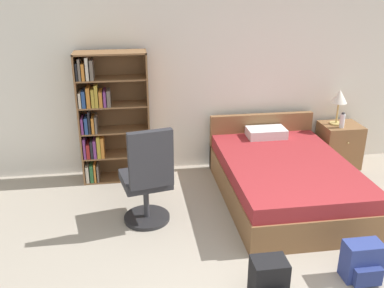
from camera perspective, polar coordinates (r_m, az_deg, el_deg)
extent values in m
cube|color=white|center=(5.70, 4.24, 9.52)|extent=(9.00, 0.06, 2.60)
cube|color=brown|center=(5.46, -14.72, 3.14)|extent=(0.02, 0.33, 1.65)
cube|color=brown|center=(5.43, -5.87, 3.64)|extent=(0.02, 0.33, 1.65)
cube|color=brown|center=(5.58, -10.28, 3.91)|extent=(0.86, 0.01, 1.65)
cube|color=brown|center=(5.73, -9.77, -4.35)|extent=(0.82, 0.32, 0.02)
cube|color=beige|center=(5.68, -13.70, -3.59)|extent=(0.04, 0.25, 0.22)
cube|color=#2D6638|center=(5.67, -13.17, -3.52)|extent=(0.04, 0.25, 0.23)
cube|color=orange|center=(5.65, -12.77, -3.52)|extent=(0.02, 0.21, 0.24)
cube|color=#665B51|center=(5.66, -12.39, -3.53)|extent=(0.02, 0.25, 0.22)
cube|color=brown|center=(5.60, -9.98, -1.31)|extent=(0.82, 0.32, 0.02)
cube|color=#7A387F|center=(5.55, -14.06, -0.29)|extent=(0.03, 0.27, 0.26)
cube|color=maroon|center=(5.56, -13.60, -0.62)|extent=(0.04, 0.27, 0.19)
cube|color=black|center=(5.54, -13.17, -0.39)|extent=(0.03, 0.26, 0.23)
cube|color=#7A387F|center=(5.51, -12.79, -0.48)|extent=(0.04, 0.20, 0.23)
cube|color=gold|center=(5.50, -12.30, -0.21)|extent=(0.04, 0.21, 0.28)
cube|color=orange|center=(5.49, -11.82, -0.29)|extent=(0.04, 0.19, 0.26)
cube|color=brown|center=(5.48, -10.20, 1.87)|extent=(0.82, 0.32, 0.02)
cube|color=#7A387F|center=(5.44, -14.36, 2.58)|extent=(0.03, 0.24, 0.20)
cube|color=navy|center=(5.42, -13.87, 2.59)|extent=(0.04, 0.22, 0.20)
cube|color=black|center=(5.40, -13.50, 2.99)|extent=(0.02, 0.21, 0.28)
cube|color=orange|center=(5.42, -13.04, 2.64)|extent=(0.03, 0.22, 0.20)
cube|color=#665B51|center=(5.42, -12.65, 2.73)|extent=(0.02, 0.24, 0.21)
cube|color=brown|center=(5.38, -10.43, 5.17)|extent=(0.82, 0.32, 0.02)
cube|color=beige|center=(5.33, -14.68, 5.82)|extent=(0.03, 0.22, 0.18)
cube|color=navy|center=(5.34, -14.19, 5.99)|extent=(0.04, 0.25, 0.20)
cube|color=orange|center=(5.31, -13.63, 6.18)|extent=(0.04, 0.21, 0.24)
cube|color=gold|center=(5.32, -13.05, 6.14)|extent=(0.04, 0.23, 0.22)
cube|color=gold|center=(5.31, -12.61, 6.39)|extent=(0.04, 0.22, 0.27)
cube|color=orange|center=(5.30, -12.05, 6.00)|extent=(0.04, 0.21, 0.19)
cube|color=#7A387F|center=(5.33, -11.53, 6.11)|extent=(0.03, 0.26, 0.19)
cube|color=#665B51|center=(5.29, -11.03, 6.10)|extent=(0.04, 0.20, 0.20)
cube|color=brown|center=(5.29, -10.68, 8.59)|extent=(0.82, 0.32, 0.02)
cube|color=black|center=(5.24, -15.08, 9.36)|extent=(0.02, 0.20, 0.21)
cube|color=#665B51|center=(5.24, -14.75, 9.67)|extent=(0.03, 0.21, 0.25)
cube|color=orange|center=(5.25, -14.29, 9.40)|extent=(0.03, 0.22, 0.20)
cube|color=beige|center=(5.23, -13.80, 9.79)|extent=(0.03, 0.20, 0.27)
cube|color=#665B51|center=(5.23, -13.22, 9.66)|extent=(0.04, 0.21, 0.23)
cube|color=brown|center=(5.24, -10.91, 11.89)|extent=(0.86, 0.33, 0.02)
cube|color=brown|center=(5.17, 12.25, -5.63)|extent=(1.41, 2.08, 0.33)
cube|color=maroon|center=(5.06, 12.47, -3.10)|extent=(1.38, 2.04, 0.17)
cube|color=brown|center=(5.94, 9.14, 0.51)|extent=(1.41, 0.08, 0.75)
cube|color=white|center=(5.69, 9.86, 1.50)|extent=(0.50, 0.30, 0.12)
cylinder|color=#232326|center=(4.77, -6.02, -9.72)|extent=(0.50, 0.50, 0.04)
cylinder|color=#333338|center=(4.66, -6.13, -7.42)|extent=(0.06, 0.06, 0.40)
cube|color=#2D2D33|center=(4.54, -6.25, -4.68)|extent=(0.56, 0.56, 0.10)
cube|color=#2D2D33|center=(4.15, -5.51, -2.07)|extent=(0.45, 0.16, 0.58)
cube|color=brown|center=(6.24, 18.98, -0.14)|extent=(0.52, 0.45, 0.60)
sphere|color=tan|center=(6.01, 20.11, 0.10)|extent=(0.02, 0.02, 0.02)
cylinder|color=tan|center=(6.13, 18.64, 2.63)|extent=(0.17, 0.17, 0.02)
cylinder|color=tan|center=(6.09, 18.81, 3.97)|extent=(0.02, 0.02, 0.28)
cone|color=white|center=(6.03, 19.07, 6.04)|extent=(0.21, 0.21, 0.18)
cylinder|color=silver|center=(5.99, 19.40, 2.93)|extent=(0.07, 0.07, 0.19)
cylinder|color=#2D2D33|center=(5.96, 19.52, 3.87)|extent=(0.04, 0.04, 0.02)
cube|color=navy|center=(4.13, 21.68, -14.22)|extent=(0.32, 0.19, 0.35)
cube|color=navy|center=(4.09, 22.41, -16.09)|extent=(0.24, 0.07, 0.16)
cube|color=black|center=(3.69, 10.16, -17.41)|extent=(0.29, 0.22, 0.38)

